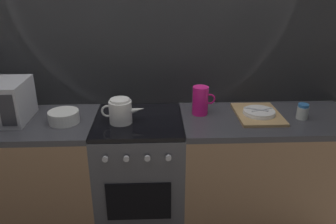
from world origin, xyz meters
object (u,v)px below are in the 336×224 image
object	(u,v)px
dish_pile	(258,113)
stove_unit	(140,176)
kettle	(121,111)
pitcher	(201,100)
spice_jar	(303,111)
mixing_bowl	(64,117)

from	to	relation	value
dish_pile	stove_unit	bearing A→B (deg)	-178.26
stove_unit	kettle	distance (m)	0.55
kettle	pitcher	xyz separation A→B (m)	(0.54, 0.13, 0.02)
stove_unit	spice_jar	xyz separation A→B (m)	(1.12, -0.03, 0.50)
stove_unit	pitcher	bearing A→B (deg)	10.49
mixing_bowl	spice_jar	distance (m)	1.61
kettle	mixing_bowl	world-z (taller)	kettle
mixing_bowl	spice_jar	size ratio (longest dim) A/B	1.90
kettle	mixing_bowl	bearing A→B (deg)	177.51
dish_pile	spice_jar	bearing A→B (deg)	-10.84
spice_jar	pitcher	bearing A→B (deg)	170.92
stove_unit	spice_jar	distance (m)	1.22
kettle	dish_pile	size ratio (longest dim) A/B	0.71
kettle	pitcher	bearing A→B (deg)	13.10
mixing_bowl	dish_pile	world-z (taller)	mixing_bowl
mixing_bowl	spice_jar	xyz separation A→B (m)	(1.61, 0.00, 0.01)
stove_unit	dish_pile	xyz separation A→B (m)	(0.83, 0.03, 0.47)
stove_unit	mixing_bowl	world-z (taller)	mixing_bowl
spice_jar	dish_pile	bearing A→B (deg)	169.16
pitcher	spice_jar	size ratio (longest dim) A/B	1.90
kettle	mixing_bowl	xyz separation A→B (m)	(-0.38, 0.02, -0.04)
mixing_bowl	dish_pile	xyz separation A→B (m)	(1.32, 0.06, -0.02)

